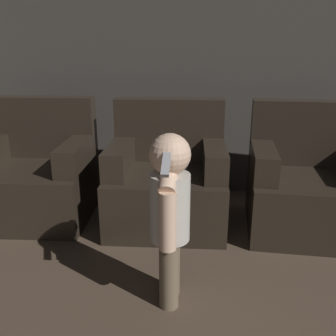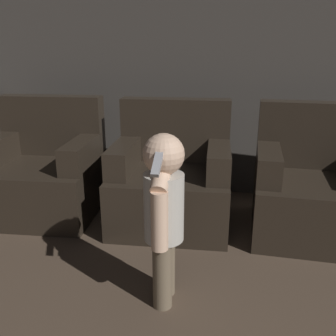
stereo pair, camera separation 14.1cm
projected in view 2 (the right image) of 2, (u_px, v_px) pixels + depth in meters
The scene contains 5 objects.
wall_back at pixel (215, 45), 3.15m from camera, with size 8.40×0.05×2.60m.
armchair_left at pixel (44, 173), 3.01m from camera, with size 0.90×0.81×0.91m.
armchair_middle at pixel (172, 181), 2.84m from camera, with size 0.89×0.80×0.91m.
armchair_right at pixel (316, 190), 2.67m from camera, with size 0.89×0.81×0.91m.
person_toddler at pixel (164, 208), 1.85m from camera, with size 0.20×0.35×0.91m.
Camera 2 is at (0.18, 1.17, 1.31)m, focal length 40.00 mm.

